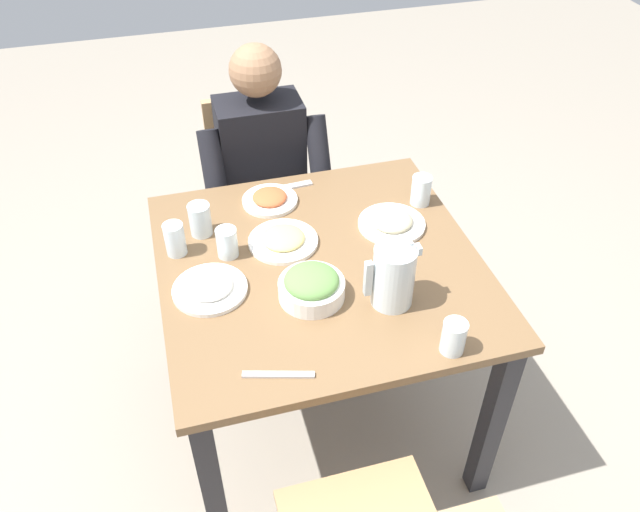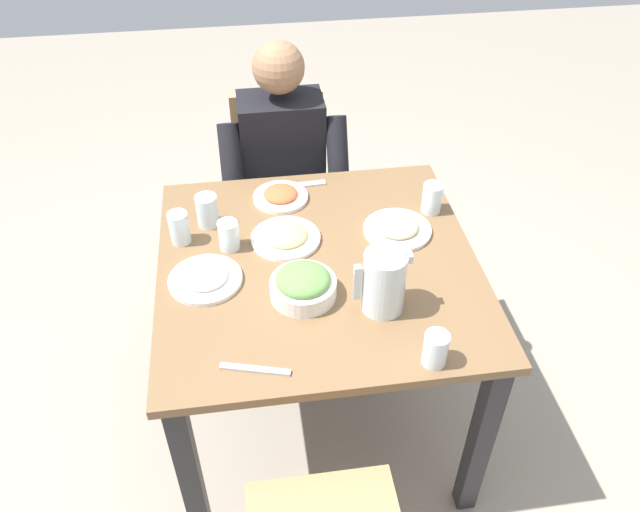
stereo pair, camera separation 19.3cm
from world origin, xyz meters
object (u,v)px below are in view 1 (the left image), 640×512
at_px(water_pitcher, 393,276).
at_px(chair_near, 259,189).
at_px(water_glass_near_right, 175,239).
at_px(water_glass_by_pitcher, 227,242).
at_px(water_glass_far_left, 200,220).
at_px(diner_near, 267,186).
at_px(salad_bowl, 312,286).
at_px(plate_fries, 283,240).
at_px(plate_rice_curry, 270,199).
at_px(dining_table, 320,290).
at_px(plate_yoghurt, 210,287).
at_px(plate_beans, 392,222).
at_px(water_glass_near_left, 454,337).
at_px(water_glass_far_right, 421,190).

bearing_deg(water_pitcher, chair_near, -79.25).
distance_m(water_glass_near_right, water_glass_by_pitcher, 0.16).
bearing_deg(water_glass_far_left, diner_near, -127.81).
xyz_separation_m(salad_bowl, water_glass_by_pitcher, (0.20, -0.25, 0.01)).
bearing_deg(plate_fries, plate_rice_curry, -91.39).
bearing_deg(plate_fries, chair_near, -93.64).
bearing_deg(plate_fries, water_glass_near_right, -7.32).
relative_size(plate_fries, water_glass_far_left, 2.04).
bearing_deg(water_glass_by_pitcher, water_glass_near_right, -18.89).
bearing_deg(dining_table, water_glass_by_pitcher, -22.73).
xyz_separation_m(diner_near, plate_fries, (0.04, 0.49, 0.13)).
bearing_deg(chair_near, diner_near, 90.00).
bearing_deg(salad_bowl, dining_table, -114.68).
distance_m(plate_yoghurt, plate_rice_curry, 0.47).
xyz_separation_m(water_pitcher, water_glass_near_right, (0.57, -0.38, -0.04)).
height_order(plate_beans, water_glass_by_pitcher, water_glass_by_pitcher).
distance_m(dining_table, water_glass_by_pitcher, 0.33).
xyz_separation_m(plate_rice_curry, water_glass_near_left, (-0.33, 0.78, 0.04)).
xyz_separation_m(plate_yoghurt, water_glass_by_pitcher, (-0.08, -0.15, 0.03)).
bearing_deg(chair_near, water_glass_by_pitcher, 72.53).
height_order(water_pitcher, water_glass_near_right, water_pitcher).
bearing_deg(water_glass_far_right, water_glass_near_left, 75.02).
bearing_deg(plate_fries, plate_yoghurt, 31.93).
height_order(chair_near, plate_yoghurt, chair_near).
bearing_deg(plate_yoghurt, plate_fries, -148.07).
relative_size(plate_rice_curry, water_glass_near_right, 1.76).
bearing_deg(chair_near, water_pitcher, 100.75).
bearing_deg(dining_table, salad_bowl, 65.32).
xyz_separation_m(plate_beans, water_glass_far_left, (0.61, -0.13, 0.04)).
bearing_deg(plate_fries, salad_bowl, 95.50).
relative_size(chair_near, plate_rice_curry, 4.61).
bearing_deg(plate_fries, water_pitcher, 125.47).
bearing_deg(salad_bowl, water_glass_near_right, -40.36).
relative_size(dining_table, water_glass_near_left, 9.93).
height_order(plate_yoghurt, water_glass_far_left, water_glass_far_left).
height_order(plate_fries, plate_rice_curry, same).
relative_size(dining_table, water_pitcher, 5.16).
xyz_separation_m(water_glass_near_right, water_glass_by_pitcher, (-0.15, 0.05, -0.01)).
height_order(plate_yoghurt, plate_rice_curry, plate_yoghurt).
bearing_deg(salad_bowl, diner_near, -91.46).
bearing_deg(water_pitcher, water_glass_near_right, -33.62).
height_order(plate_fries, water_glass_far_left, water_glass_far_left).
bearing_deg(plate_yoghurt, diner_near, -114.77).
xyz_separation_m(water_glass_far_right, water_glass_near_left, (0.17, 0.64, -0.00)).
bearing_deg(chair_near, dining_table, 93.11).
xyz_separation_m(dining_table, plate_fries, (0.09, -0.12, 0.13)).
bearing_deg(plate_beans, chair_near, -65.49).
distance_m(plate_beans, water_glass_near_right, 0.70).
bearing_deg(water_glass_far_right, plate_yoghurt, 18.11).
bearing_deg(dining_table, plate_fries, -53.88).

